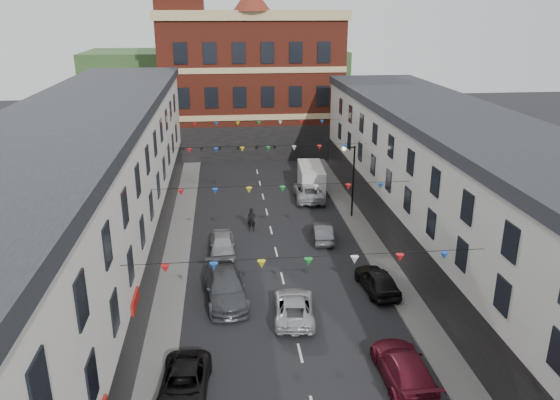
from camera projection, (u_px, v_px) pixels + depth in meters
name	position (u px, v px, depth m)	size (l,w,h in m)	color
ground	(290.00, 311.00, 30.79)	(160.00, 160.00, 0.00)	black
pavement_left	(169.00, 299.00, 31.95)	(1.80, 64.00, 0.15)	#605E5B
pavement_right	(398.00, 287.00, 33.33)	(1.80, 64.00, 0.15)	#605E5B
terrace_left	(67.00, 225.00, 28.78)	(8.40, 56.00, 10.70)	silver
terrace_right	(492.00, 217.00, 31.30)	(8.40, 56.00, 9.70)	beige
civic_building	(251.00, 81.00, 63.70)	(20.60, 13.30, 18.50)	maroon
clock_tower	(181.00, 21.00, 57.93)	(5.60, 5.60, 30.00)	maroon
distant_hill	(218.00, 83.00, 86.90)	(40.00, 14.00, 10.00)	#274721
street_lamp	(351.00, 172.00, 43.29)	(1.10, 0.36, 6.00)	black
car_left_c	(184.00, 384.00, 23.81)	(2.12, 4.59, 1.28)	black
car_left_d	(225.00, 287.00, 31.73)	(2.28, 5.62, 1.63)	#43464B
car_left_e	(222.00, 244.00, 37.75)	(1.70, 4.21, 1.44)	#9D9EA5
car_right_c	(404.00, 368.00, 24.71)	(2.09, 5.14, 1.49)	maroon
car_right_d	(377.00, 280.00, 32.76)	(1.72, 4.28, 1.46)	black
car_right_e	(322.00, 232.00, 40.08)	(1.35, 3.87, 1.28)	#43464A
car_right_f	(309.00, 191.00, 48.63)	(2.49, 5.41, 1.50)	#A7A8AC
moving_car	(294.00, 307.00, 29.98)	(2.14, 4.64, 1.29)	#ADAFB4
white_van	(311.00, 179.00, 50.60)	(2.12, 5.51, 2.44)	silver
pedestrian	(252.00, 220.00, 41.63)	(0.67, 0.44, 1.83)	black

